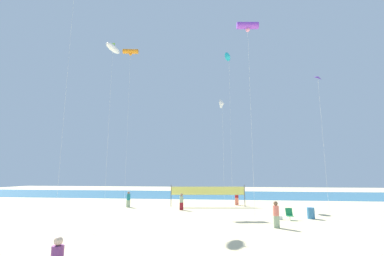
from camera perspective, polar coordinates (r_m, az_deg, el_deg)
The scene contains 16 objects.
ground_plane at distance 19.07m, azimuth 0.58°, elevation -20.53°, with size 120.00×120.00×0.00m, color beige.
ocean_band at distance 49.31m, azimuth 4.83°, elevation -13.93°, with size 120.00×20.00×0.01m, color teal.
beachgoer_coral_shirt at distance 19.80m, azimuth 17.47°, elevation -16.98°, with size 0.40×0.40×1.74m.
beachgoer_maroon_shirt at distance 32.80m, azimuth 9.48°, elevation -14.16°, with size 0.43×0.43×1.87m.
beachgoer_sage_shirt at distance 28.07m, azimuth -2.26°, elevation -15.30°, with size 0.37×0.37×1.62m.
beachgoer_teal_shirt at distance 31.20m, azimuth -13.38°, elevation -14.44°, with size 0.38×0.38×1.68m.
folding_beach_chair at distance 23.49m, azimuth 20.04°, elevation -16.79°, with size 0.52×0.65×0.89m.
trash_barrel at distance 24.69m, azimuth 23.99°, elevation -16.24°, with size 0.58×0.58×0.87m, color teal.
volleyball_net at distance 30.86m, azimuth 3.38°, elevation -13.36°, with size 8.25×1.05×2.40m.
beach_handbag at distance 23.48m, azimuth 18.23°, elevation -17.69°, with size 0.35×0.18×0.28m, color white.
kite_orange_tube at distance 40.76m, azimuth -12.95°, elevation 15.54°, with size 2.25×1.03×21.24m.
kite_white_delta at distance 34.71m, azimuth 6.49°, elevation 5.20°, with size 0.81×1.27×13.13m.
kite_cyan_delta at distance 39.77m, azimuth 7.85°, elevation 14.85°, with size 1.17×1.29×20.78m.
kite_white_inflatable at distance 30.65m, azimuth -16.51°, elevation 15.98°, with size 1.30×2.18×17.25m.
kite_violet_tube at distance 25.65m, azimuth 11.74°, elevation 20.48°, with size 1.94×0.85×16.76m.
kite_violet_diamond at distance 24.93m, azimuth 25.33°, elevation 9.39°, with size 0.85×0.84×11.74m.
Camera 1 is at (2.18, -18.61, 3.53)m, focal length 25.04 mm.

